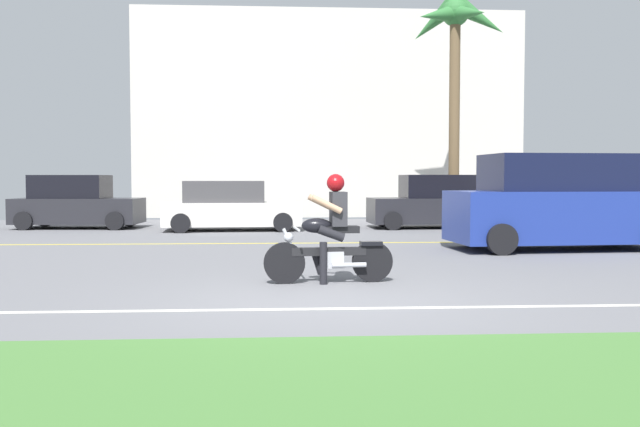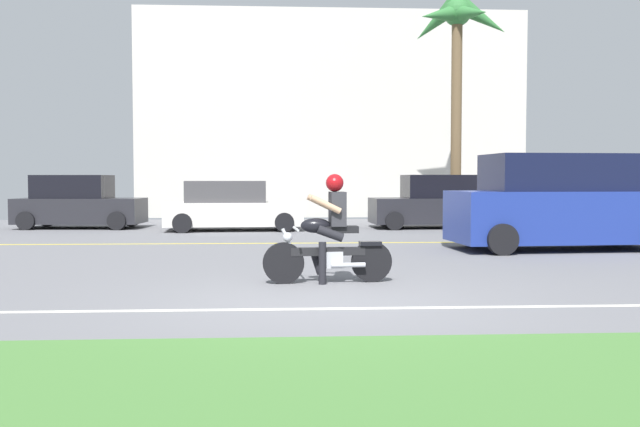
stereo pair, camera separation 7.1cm
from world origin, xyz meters
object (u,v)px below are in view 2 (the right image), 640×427
at_px(motorcyclist, 329,237).
at_px(parked_car_3, 624,207).
at_px(parked_car_2, 435,203).
at_px(suv_nearby, 562,204).
at_px(parked_car_0, 78,204).
at_px(palm_tree_0, 457,34).
at_px(parked_car_1, 231,207).

height_order(motorcyclist, parked_car_3, motorcyclist).
bearing_deg(parked_car_2, suv_nearby, -79.11).
bearing_deg(parked_car_0, palm_tree_0, 4.98).
relative_size(parked_car_3, palm_tree_0, 0.57).
bearing_deg(parked_car_2, parked_car_1, -173.75).
bearing_deg(suv_nearby, parked_car_1, 141.27).
bearing_deg(suv_nearby, parked_car_3, 52.52).
bearing_deg(motorcyclist, parked_car_2, 70.13).
xyz_separation_m(suv_nearby, parked_car_0, (-12.40, 7.28, -0.24)).
height_order(parked_car_0, parked_car_2, parked_car_2).
bearing_deg(parked_car_1, palm_tree_0, 17.11).
bearing_deg(suv_nearby, palm_tree_0, 91.70).
height_order(parked_car_2, parked_car_3, parked_car_2).
xyz_separation_m(parked_car_2, palm_tree_0, (1.05, 1.57, 5.57)).
bearing_deg(palm_tree_0, parked_car_3, -35.73).
xyz_separation_m(motorcyclist, parked_car_0, (-6.99, 11.87, 0.08)).
xyz_separation_m(motorcyclist, parked_car_3, (9.44, 9.85, 0.03)).
xyz_separation_m(parked_car_1, parked_car_3, (11.61, -0.82, 0.02)).
bearing_deg(palm_tree_0, motorcyclist, -111.76).
distance_m(parked_car_1, palm_tree_0, 9.53).
bearing_deg(parked_car_0, suv_nearby, -30.42).
bearing_deg(suv_nearby, parked_car_2, 100.89).
relative_size(suv_nearby, parked_car_3, 1.13).
xyz_separation_m(suv_nearby, parked_car_3, (4.03, 5.26, -0.29)).
xyz_separation_m(parked_car_2, parked_car_3, (5.33, -1.51, -0.05)).
height_order(motorcyclist, parked_car_0, parked_car_0).
relative_size(suv_nearby, palm_tree_0, 0.65).
distance_m(suv_nearby, parked_car_2, 6.90).
bearing_deg(motorcyclist, parked_car_3, 46.21).
relative_size(motorcyclist, suv_nearby, 0.39).
bearing_deg(motorcyclist, parked_car_1, 101.51).
xyz_separation_m(parked_car_1, parked_car_2, (6.28, 0.69, 0.07)).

